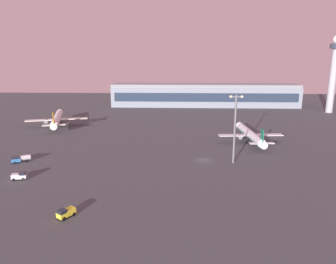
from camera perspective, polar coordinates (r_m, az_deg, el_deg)
ground_plane at (r=114.25m, az=6.41°, el=-5.10°), size 416.00×416.00×0.00m
terminal_building at (r=238.11m, az=6.61°, el=6.66°), size 136.42×22.40×16.40m
control_tower at (r=232.41m, az=27.82°, el=9.99°), size 8.00×8.00×49.32m
airplane_far_stand at (r=140.37m, az=14.69°, el=-0.45°), size 27.94×35.85×9.19m
airplane_near_gate at (r=176.99m, az=-19.46°, el=2.22°), size 31.15×39.64×10.38m
fuel_truck at (r=122.75m, az=-25.19°, el=-4.35°), size 6.53×4.88×2.35m
baggage_tractor at (r=78.81m, az=-18.01°, el=-13.71°), size 4.00×4.51×2.25m
cargo_loader at (r=106.04m, az=-25.31°, el=-7.20°), size 4.50×2.93×2.25m
apron_light_central at (r=109.70m, az=12.03°, el=1.34°), size 4.80×0.90×23.84m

